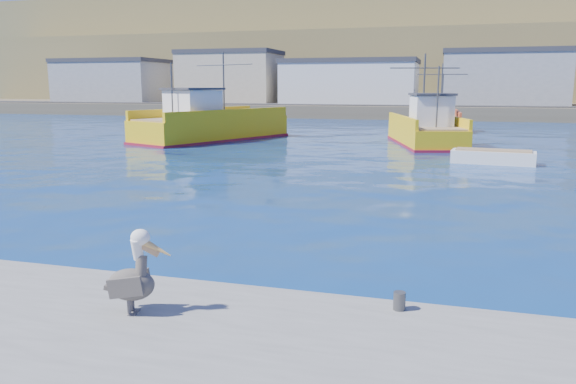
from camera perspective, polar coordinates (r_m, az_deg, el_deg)
The scene contains 8 objects.
ground at distance 13.36m, azimuth -0.57°, elevation -7.08°, with size 260.00×260.00×0.00m, color #071757.
dock_bollards at distance 9.91m, azimuth -2.90°, elevation -9.57°, with size 36.20×0.20×0.30m.
far_shore at distance 121.54m, azimuth 14.68°, elevation 12.71°, with size 200.00×81.00×24.00m.
trawler_yellow_a at distance 43.55m, azimuth -7.95°, elevation 6.76°, with size 9.11×13.80×6.75m.
trawler_yellow_b at distance 40.67m, azimuth 13.86°, elevation 6.07°, with size 6.19×10.98×6.40m.
boat_orange at distance 54.03m, azimuth 15.23°, elevation 7.14°, with size 4.56×8.82×6.13m.
skiff_mid at distance 31.87m, azimuth 20.10°, elevation 3.25°, with size 4.38×1.98×0.92m.
pelican at distance 9.34m, azimuth -15.45°, elevation -8.38°, with size 1.13×0.60×1.39m.
Camera 1 is at (3.64, -12.19, 4.09)m, focal length 35.00 mm.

